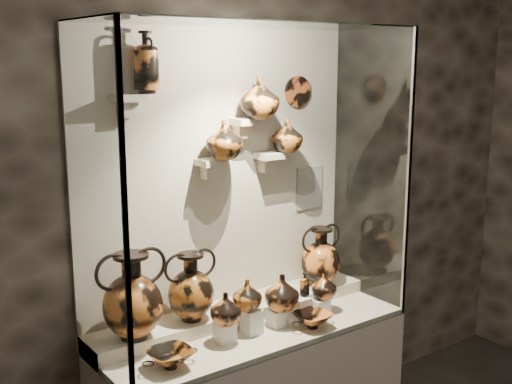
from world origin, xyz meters
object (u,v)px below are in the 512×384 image
amphora_left (133,296)px  kylix_right (312,319)px  amphora_right (320,256)px  lekythos_small (304,283)px  ovoid_vase_b (259,98)px  ovoid_vase_c (287,135)px  jug_e (324,286)px  ovoid_vase_a (224,140)px  amphora_mid (191,287)px  kylix_left (170,357)px  jug_b (247,295)px  jug_c (282,292)px  jug_a (225,308)px  lekythos_tall (146,58)px

amphora_left → kylix_right: size_ratio=1.72×
amphora_right → lekythos_small: bearing=-163.8°
ovoid_vase_b → ovoid_vase_c: ovoid_vase_b is taller
jug_e → kylix_right: bearing=-165.1°
ovoid_vase_a → jug_e: bearing=-27.5°
amphora_left → amphora_mid: bearing=-16.4°
kylix_left → ovoid_vase_b: ovoid_vase_b is taller
amphora_left → amphora_mid: (0.34, 0.03, -0.03)m
jug_b → kylix_left: bearing=-163.9°
kylix_left → ovoid_vase_c: bearing=3.0°
jug_b → ovoid_vase_a: ovoid_vase_a is taller
amphora_right → ovoid_vase_a: size_ratio=1.74×
amphora_mid → jug_c: bearing=-6.1°
jug_a → ovoid_vase_c: 1.03m
lekythos_small → jug_e: bearing=-10.2°
jug_e → jug_c: bearing=163.0°
jug_a → lekythos_tall: 1.28m
amphora_left → ovoid_vase_c: ovoid_vase_c is taller
amphora_right → ovoid_vase_c: (-0.22, 0.05, 0.73)m
amphora_left → amphora_mid: size_ratio=1.19×
jug_c → jug_e: 0.31m
amphora_right → lekythos_tall: 1.58m
amphora_right → kylix_left: (-1.18, -0.28, -0.19)m
jug_e → kylix_left: bearing=166.3°
amphora_mid → kylix_left: amphora_mid is taller
amphora_right → jug_e: 0.28m
jug_e → kylix_right: jug_e is taller
kylix_left → lekythos_tall: bearing=56.5°
amphora_mid → ovoid_vase_c: bearing=24.5°
kylix_right → jug_b: bearing=152.7°
kylix_left → ovoid_vase_a: (0.53, 0.33, 0.94)m
amphora_right → jug_e: size_ratio=2.38×
lekythos_tall → ovoid_vase_a: 0.59m
jug_b → kylix_right: jug_b is taller
amphora_right → kylix_left: 1.23m
lekythos_small → kylix_left: lekythos_small is taller
kylix_right → ovoid_vase_c: size_ratio=1.35×
kylix_left → lekythos_tall: lekythos_tall is taller
ovoid_vase_c → kylix_left: bearing=-177.8°
amphora_right → lekythos_tall: (-1.07, 0.08, 1.16)m
amphora_left → ovoid_vase_b: bearing=-16.4°
kylix_left → ovoid_vase_c: size_ratio=1.44×
lekythos_tall → ovoid_vase_c: 0.95m
lekythos_small → ovoid_vase_b: bearing=120.0°
amphora_mid → kylix_right: amphora_mid is taller
ovoid_vase_b → amphora_right: bearing=-24.9°
jug_e → lekythos_small: bearing=154.0°
amphora_left → jug_c: bearing=-34.5°
jug_c → lekythos_tall: lekythos_tall is taller
lekythos_small → kylix_right: 0.21m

